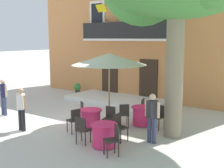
{
  "coord_description": "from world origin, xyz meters",
  "views": [
    {
      "loc": [
        8.01,
        -9.05,
        3.42
      ],
      "look_at": [
        0.08,
        2.01,
        1.3
      ],
      "focal_mm": 47.17,
      "sensor_mm": 36.0,
      "label": 1
    }
  ],
  "objects_px": {
    "cafe_chair_middle_1": "(159,115)",
    "ground_planter_left": "(77,88)",
    "pedestrian_by_tree": "(152,115)",
    "cafe_chair_front_0": "(82,128)",
    "cafe_chair_front_1": "(114,138)",
    "cafe_chair_near_tree_1": "(74,119)",
    "cafe_chair_middle_2": "(145,108)",
    "cafe_table_near_tree": "(91,119)",
    "cafe_table_middle": "(142,116)",
    "cafe_chair_near_tree_2": "(109,117)",
    "pedestrian_mid_plaza": "(3,95)",
    "cafe_chair_near_tree_0": "(84,111)",
    "cafe_chair_front_2": "(119,125)",
    "cafe_table_front": "(104,135)",
    "pedestrian_near_entrance": "(21,107)",
    "cafe_umbrella": "(109,59)",
    "cafe_chair_middle_0": "(124,113)"
  },
  "relations": [
    {
      "from": "pedestrian_near_entrance",
      "to": "cafe_chair_middle_2",
      "type": "bearing_deg",
      "value": 52.2
    },
    {
      "from": "cafe_chair_near_tree_2",
      "to": "ground_planter_left",
      "type": "height_order",
      "value": "cafe_chair_near_tree_2"
    },
    {
      "from": "cafe_chair_middle_1",
      "to": "cafe_umbrella",
      "type": "relative_size",
      "value": 0.31
    },
    {
      "from": "cafe_chair_middle_0",
      "to": "cafe_umbrella",
      "type": "height_order",
      "value": "cafe_umbrella"
    },
    {
      "from": "cafe_table_near_tree",
      "to": "pedestrian_mid_plaza",
      "type": "bearing_deg",
      "value": -171.02
    },
    {
      "from": "cafe_table_near_tree",
      "to": "cafe_table_front",
      "type": "height_order",
      "value": "same"
    },
    {
      "from": "cafe_chair_front_0",
      "to": "cafe_chair_front_1",
      "type": "height_order",
      "value": "same"
    },
    {
      "from": "cafe_table_near_tree",
      "to": "pedestrian_by_tree",
      "type": "distance_m",
      "value": 2.67
    },
    {
      "from": "cafe_chair_near_tree_1",
      "to": "cafe_umbrella",
      "type": "height_order",
      "value": "cafe_umbrella"
    },
    {
      "from": "cafe_chair_middle_2",
      "to": "cafe_chair_front_0",
      "type": "distance_m",
      "value": 3.69
    },
    {
      "from": "cafe_chair_middle_0",
      "to": "cafe_chair_front_0",
      "type": "bearing_deg",
      "value": -90.83
    },
    {
      "from": "cafe_chair_front_0",
      "to": "cafe_table_front",
      "type": "bearing_deg",
      "value": 16.83
    },
    {
      "from": "cafe_chair_near_tree_2",
      "to": "pedestrian_near_entrance",
      "type": "xyz_separation_m",
      "value": [
        -2.66,
        -1.89,
        0.39
      ]
    },
    {
      "from": "cafe_chair_middle_1",
      "to": "ground_planter_left",
      "type": "height_order",
      "value": "cafe_chair_middle_1"
    },
    {
      "from": "cafe_chair_near_tree_0",
      "to": "pedestrian_by_tree",
      "type": "relative_size",
      "value": 0.55
    },
    {
      "from": "ground_planter_left",
      "to": "pedestrian_near_entrance",
      "type": "height_order",
      "value": "pedestrian_near_entrance"
    },
    {
      "from": "cafe_chair_middle_0",
      "to": "cafe_chair_front_0",
      "type": "relative_size",
      "value": 1.0
    },
    {
      "from": "cafe_table_middle",
      "to": "cafe_chair_front_0",
      "type": "bearing_deg",
      "value": -100.18
    },
    {
      "from": "cafe_chair_near_tree_2",
      "to": "pedestrian_mid_plaza",
      "type": "relative_size",
      "value": 0.56
    },
    {
      "from": "cafe_table_near_tree",
      "to": "pedestrian_near_entrance",
      "type": "xyz_separation_m",
      "value": [
        -1.94,
        -1.67,
        0.52
      ]
    },
    {
      "from": "cafe_chair_middle_1",
      "to": "pedestrian_mid_plaza",
      "type": "distance_m",
      "value": 6.95
    },
    {
      "from": "pedestrian_mid_plaza",
      "to": "cafe_chair_near_tree_0",
      "type": "bearing_deg",
      "value": 16.0
    },
    {
      "from": "cafe_table_near_tree",
      "to": "cafe_chair_near_tree_0",
      "type": "distance_m",
      "value": 0.77
    },
    {
      "from": "cafe_chair_near_tree_1",
      "to": "cafe_chair_middle_2",
      "type": "distance_m",
      "value": 3.24
    },
    {
      "from": "ground_planter_left",
      "to": "pedestrian_by_tree",
      "type": "relative_size",
      "value": 0.44
    },
    {
      "from": "pedestrian_mid_plaza",
      "to": "cafe_chair_middle_1",
      "type": "bearing_deg",
      "value": 18.58
    },
    {
      "from": "cafe_table_near_tree",
      "to": "cafe_table_middle",
      "type": "bearing_deg",
      "value": 48.6
    },
    {
      "from": "cafe_chair_near_tree_2",
      "to": "cafe_chair_middle_1",
      "type": "height_order",
      "value": "same"
    },
    {
      "from": "cafe_chair_front_2",
      "to": "pedestrian_by_tree",
      "type": "bearing_deg",
      "value": 24.72
    },
    {
      "from": "cafe_chair_near_tree_1",
      "to": "cafe_chair_middle_1",
      "type": "bearing_deg",
      "value": 44.77
    },
    {
      "from": "cafe_chair_near_tree_0",
      "to": "cafe_chair_front_1",
      "type": "relative_size",
      "value": 1.0
    },
    {
      "from": "cafe_chair_near_tree_1",
      "to": "cafe_table_front",
      "type": "bearing_deg",
      "value": -15.47
    },
    {
      "from": "cafe_table_middle",
      "to": "pedestrian_near_entrance",
      "type": "distance_m",
      "value": 4.64
    },
    {
      "from": "cafe_table_middle",
      "to": "cafe_umbrella",
      "type": "xyz_separation_m",
      "value": [
        -1.11,
        -0.7,
        2.22
      ]
    },
    {
      "from": "cafe_umbrella",
      "to": "pedestrian_by_tree",
      "type": "xyz_separation_m",
      "value": [
        2.36,
        -0.85,
        -1.68
      ]
    },
    {
      "from": "cafe_umbrella",
      "to": "ground_planter_left",
      "type": "distance_m",
      "value": 6.93
    },
    {
      "from": "cafe_chair_front_2",
      "to": "cafe_table_front",
      "type": "bearing_deg",
      "value": -95.01
    },
    {
      "from": "cafe_chair_near_tree_0",
      "to": "cafe_chair_middle_1",
      "type": "relative_size",
      "value": 1.0
    },
    {
      "from": "cafe_table_near_tree",
      "to": "cafe_chair_front_0",
      "type": "height_order",
      "value": "cafe_chair_front_0"
    },
    {
      "from": "cafe_chair_middle_2",
      "to": "cafe_chair_front_0",
      "type": "xyz_separation_m",
      "value": [
        -0.27,
        -3.68,
        0.0
      ]
    },
    {
      "from": "cafe_table_near_tree",
      "to": "ground_planter_left",
      "type": "xyz_separation_m",
      "value": [
        -5.01,
        4.76,
        0.01
      ]
    },
    {
      "from": "cafe_chair_middle_2",
      "to": "pedestrian_near_entrance",
      "type": "height_order",
      "value": "pedestrian_near_entrance"
    },
    {
      "from": "cafe_chair_middle_0",
      "to": "cafe_umbrella",
      "type": "relative_size",
      "value": 0.31
    },
    {
      "from": "cafe_chair_front_0",
      "to": "cafe_table_middle",
      "type": "bearing_deg",
      "value": 79.82
    },
    {
      "from": "ground_planter_left",
      "to": "pedestrian_near_entrance",
      "type": "distance_m",
      "value": 7.15
    },
    {
      "from": "ground_planter_left",
      "to": "pedestrian_mid_plaza",
      "type": "height_order",
      "value": "pedestrian_mid_plaza"
    },
    {
      "from": "cafe_chair_front_1",
      "to": "pedestrian_near_entrance",
      "type": "height_order",
      "value": "pedestrian_near_entrance"
    },
    {
      "from": "cafe_chair_near_tree_1",
      "to": "pedestrian_by_tree",
      "type": "height_order",
      "value": "pedestrian_by_tree"
    },
    {
      "from": "cafe_table_near_tree",
      "to": "cafe_chair_near_tree_0",
      "type": "relative_size",
      "value": 0.95
    },
    {
      "from": "cafe_chair_middle_1",
      "to": "cafe_table_near_tree",
      "type": "bearing_deg",
      "value": -144.56
    }
  ]
}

